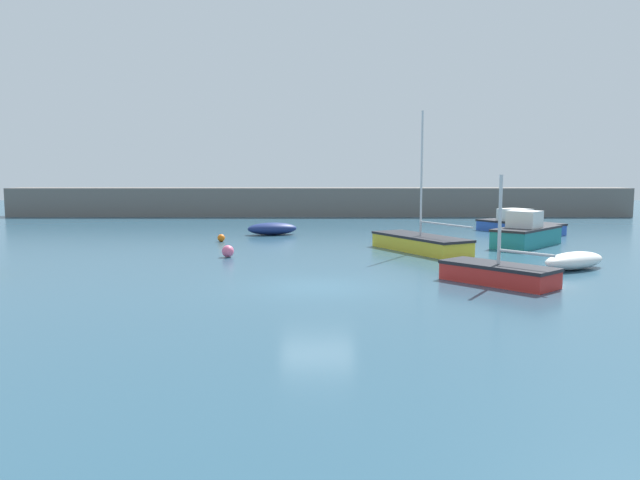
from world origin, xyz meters
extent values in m
cube|color=#284C60|center=(0.00, 0.00, -0.10)|extent=(120.00, 120.00, 0.20)
cube|color=#66605B|center=(0.00, 32.79, 1.22)|extent=(53.01, 2.99, 2.43)
ellipsoid|color=white|center=(10.37, 3.81, 0.35)|extent=(3.44, 2.78, 0.71)
cube|color=teal|center=(10.96, 11.44, 0.44)|extent=(4.59, 4.85, 0.88)
cube|color=black|center=(10.96, 11.44, 0.94)|extent=(4.68, 4.95, 0.12)
cube|color=silver|center=(10.72, 11.17, 1.38)|extent=(2.01, 2.00, 1.00)
cube|color=red|center=(6.39, 0.63, 0.29)|extent=(3.81, 4.00, 0.58)
cube|color=black|center=(6.39, 0.63, 0.64)|extent=(3.89, 4.08, 0.12)
cylinder|color=silver|center=(6.39, 0.63, 2.22)|extent=(0.12, 0.12, 3.27)
cylinder|color=silver|center=(7.09, -0.14, 1.20)|extent=(1.46, 1.61, 0.10)
cube|color=yellow|center=(5.04, 9.43, 0.33)|extent=(4.39, 5.95, 0.66)
cube|color=black|center=(5.04, 9.43, 0.72)|extent=(4.48, 6.07, 0.12)
cylinder|color=silver|center=(5.04, 9.43, 3.75)|extent=(0.10, 0.10, 6.18)
cylinder|color=silver|center=(5.93, 7.79, 1.47)|extent=(1.84, 3.32, 0.08)
cube|color=#2D56B7|center=(12.83, 18.49, 0.30)|extent=(4.68, 5.72, 0.60)
cube|color=black|center=(12.83, 18.49, 0.66)|extent=(4.78, 5.83, 0.12)
cube|color=silver|center=(12.62, 18.83, 1.05)|extent=(2.24, 2.27, 0.90)
ellipsoid|color=navy|center=(-2.87, 17.13, 0.38)|extent=(3.30, 2.08, 0.76)
sphere|color=#EA668C|center=(-4.16, 7.32, 0.28)|extent=(0.55, 0.55, 0.55)
sphere|color=orange|center=(-5.44, 13.47, 0.21)|extent=(0.42, 0.42, 0.42)
camera|label=1|loc=(0.08, -21.12, 4.04)|focal=35.00mm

